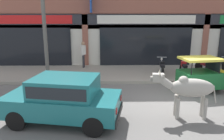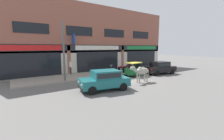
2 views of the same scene
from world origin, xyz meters
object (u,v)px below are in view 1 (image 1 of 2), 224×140
Objects in this scene: cow at (189,88)px; pedestrian at (83,52)px; motorcycle_2 at (206,67)px; motorcycle_0 at (162,68)px; car_1 at (64,97)px; motorcycle_1 at (184,68)px; utility_pole at (45,27)px; auto_rickshaw at (201,77)px.

cow is 1.35× the size of pedestrian.
cow reaches higher than motorcycle_2.
motorcycle_2 is at bearing 60.67° from cow.
motorcycle_0 is 1.12× the size of pedestrian.
car_1 reaches higher than motorcycle_0.
motorcycle_2 is (2.80, 4.99, -0.47)m from cow.
car_1 is at bearing -176.61° from cow.
car_1 is (-3.95, -0.23, -0.19)m from cow.
motorcycle_0 is 1.17m from motorcycle_1.
utility_pole reaches higher than car_1.
motorcycle_0 is 1.00× the size of motorcycle_1.
utility_pole is (-1.48, -2.72, 1.62)m from pedestrian.
motorcycle_1 is at bearing -0.53° from motorcycle_0.
motorcycle_2 is at bearing 3.75° from motorcycle_0.
pedestrian is at bearing 91.10° from car_1.
pedestrian is at bearing 157.44° from motorcycle_0.
auto_rickshaw is 1.30× the size of pedestrian.
auto_rickshaw is 2.26m from motorcycle_1.
pedestrian reaches higher than cow.
motorcycle_1 is 1.12× the size of pedestrian.
utility_pole is (-5.57, 3.95, 1.75)m from cow.
pedestrian reaches higher than auto_rickshaw.
motorcycle_1 is 5.93m from pedestrian.
motorcycle_0 is 6.37m from utility_pole.
cow is 1.20× the size of motorcycle_0.
pedestrian reaches higher than car_1.
auto_rickshaw is 7.52m from utility_pole.
pedestrian is 3.49m from utility_pole.
pedestrian is at bearing 166.31° from motorcycle_2.
utility_pole is at bearing -173.01° from motorcycle_1.
auto_rickshaw is at bearing -62.48° from motorcycle_0.
motorcycle_0 is at bearing 49.68° from car_1.
auto_rickshaw is at bearing 27.06° from car_1.
pedestrian is at bearing 61.38° from utility_pole.
utility_pole reaches higher than motorcycle_1.
car_1 is 2.12× the size of motorcycle_2.
utility_pole is at bearing -172.92° from motorcycle_2.
car_1 is 6.15m from auto_rickshaw.
cow is at bearing -35.34° from utility_pole.
cow is 0.41× the size of utility_pole.
motorcycle_2 is (6.75, 5.22, -0.28)m from car_1.
utility_pole is (-7.09, 1.39, 2.10)m from auto_rickshaw.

